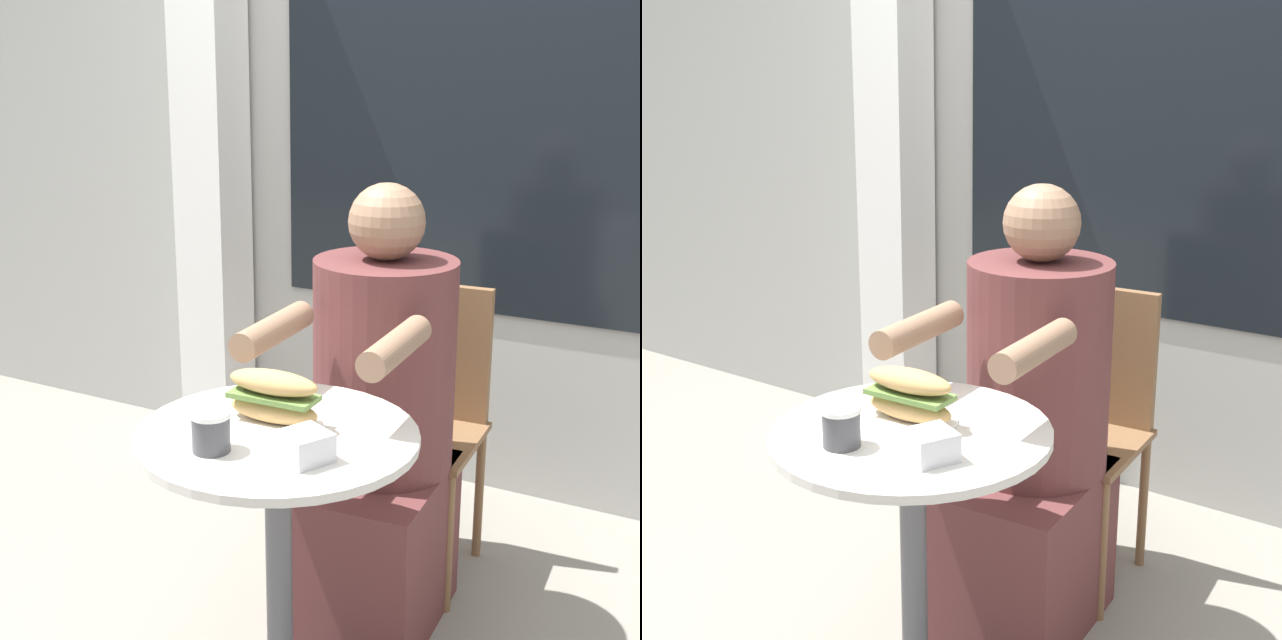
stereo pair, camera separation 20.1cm
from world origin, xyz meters
TOP-DOWN VIEW (x-y plane):
  - storefront_wall at (-0.00, 1.46)m, footprint 8.00×0.09m
  - lattice_pillar at (-1.07, 1.29)m, footprint 0.21×0.21m
  - cafe_table at (0.00, 0.00)m, footprint 0.61×0.61m
  - diner_chair at (-0.00, 0.86)m, footprint 0.40×0.40m
  - seated_diner at (0.00, 0.51)m, footprint 0.41×0.70m
  - sandwich_on_plate at (-0.03, 0.03)m, footprint 0.22×0.21m
  - drink_cup at (-0.07, -0.15)m, footprint 0.08×0.08m
  - napkin_box at (0.12, -0.10)m, footprint 0.12×0.12m

SIDE VIEW (x-z plane):
  - diner_chair at x=0.00m, z-range 0.09..0.96m
  - seated_diner at x=0.00m, z-range -0.09..1.13m
  - cafe_table at x=0.00m, z-range 0.16..0.91m
  - napkin_box at x=0.12m, z-range 0.75..0.81m
  - drink_cup at x=-0.07m, z-range 0.75..0.83m
  - sandwich_on_plate at x=-0.03m, z-range 0.74..0.87m
  - lattice_pillar at x=-1.07m, z-range 0.00..2.40m
  - storefront_wall at x=0.00m, z-range 0.00..2.80m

